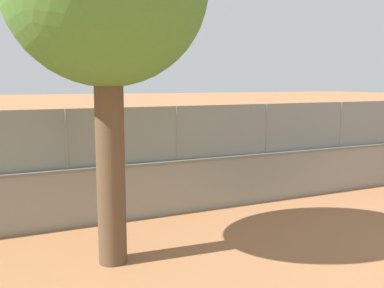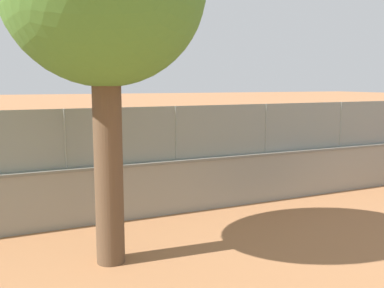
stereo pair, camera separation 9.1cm
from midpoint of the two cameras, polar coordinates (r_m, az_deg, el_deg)
The scene contains 7 objects.
ground_plane at distance 26.51m, azimuth -7.09°, elevation -0.63°, with size 260.00×260.00×0.00m, color #A36B42.
perimeter_wall at distance 14.98m, azimuth 9.35°, elevation -4.18°, with size 33.05×1.56×1.64m.
fence_panel_on_wall at distance 14.73m, azimuth 9.49°, elevation 2.03°, with size 32.44×1.15×1.63m.
player_foreground_swinging at distance 25.36m, azimuth 5.54°, elevation 1.13°, with size 1.26×0.73×1.58m.
player_baseline_waiting at distance 22.58m, azimuth -15.35°, elevation 0.16°, with size 0.91×1.03×1.66m.
sports_ball at distance 23.43m, azimuth 4.54°, elevation 1.31°, with size 0.07×0.07×0.07m, color yellow.
courtside_bench at distance 16.90m, azimuth 7.49°, elevation -3.99°, with size 1.61×0.43×0.87m.
Camera 1 is at (7.29, 25.17, 3.96)m, focal length 40.92 mm.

